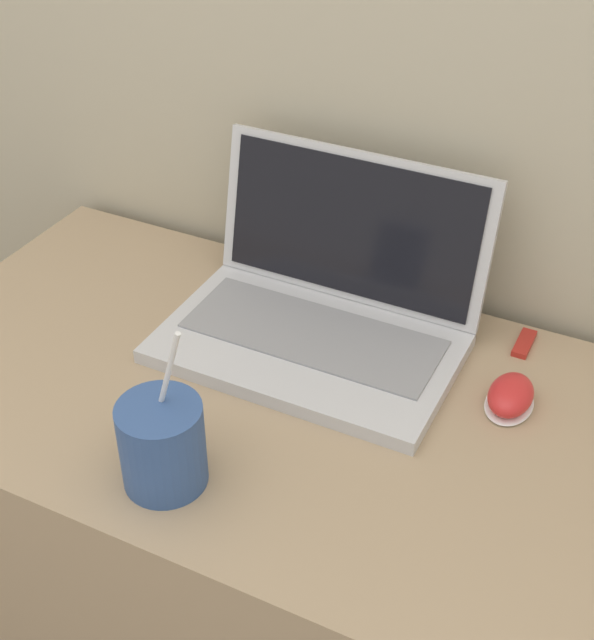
% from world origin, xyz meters
% --- Properties ---
extents(desk, '(1.04, 0.56, 0.73)m').
position_xyz_m(desk, '(0.00, 0.28, 0.36)').
color(desk, tan).
rests_on(desk, ground_plane).
extents(laptop, '(0.39, 0.29, 0.22)m').
position_xyz_m(laptop, '(0.00, 0.42, 0.78)').
color(laptop, silver).
rests_on(laptop, desk).
extents(drink_cup, '(0.09, 0.09, 0.21)m').
position_xyz_m(drink_cup, '(-0.04, 0.09, 0.78)').
color(drink_cup, '#33518C').
rests_on(drink_cup, desk).
extents(computer_mouse, '(0.06, 0.09, 0.04)m').
position_xyz_m(computer_mouse, '(0.27, 0.39, 0.74)').
color(computer_mouse, white).
rests_on(computer_mouse, desk).
extents(usb_stick, '(0.02, 0.06, 0.01)m').
position_xyz_m(usb_stick, '(0.25, 0.51, 0.73)').
color(usb_stick, '#B2261E').
rests_on(usb_stick, desk).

